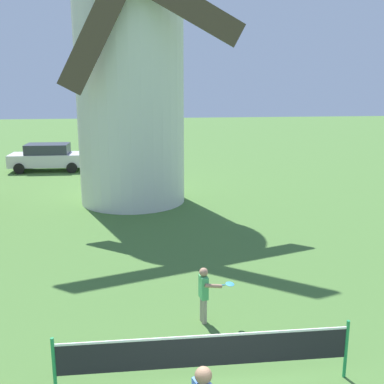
% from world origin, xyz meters
% --- Properties ---
extents(windmill, '(8.42, 5.16, 13.03)m').
position_xyz_m(windmill, '(-1.42, 14.95, 6.19)').
color(windmill, silver).
rests_on(windmill, ground_plane).
extents(tennis_net, '(5.07, 0.06, 1.10)m').
position_xyz_m(tennis_net, '(-0.09, 1.99, 0.68)').
color(tennis_net, '#238E4C').
rests_on(tennis_net, ground_plane).
extents(player_far, '(0.76, 0.42, 1.26)m').
position_xyz_m(player_far, '(0.21, 4.20, 0.71)').
color(player_far, '#9E937F').
rests_on(player_far, ground_plane).
extents(parked_car_silver, '(4.31, 1.95, 1.56)m').
position_xyz_m(parked_car_silver, '(-6.37, 22.52, 0.81)').
color(parked_car_silver, silver).
rests_on(parked_car_silver, ground_plane).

